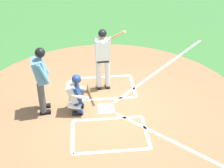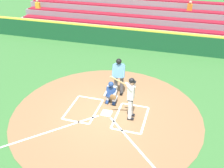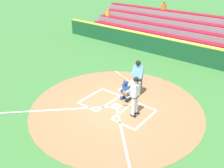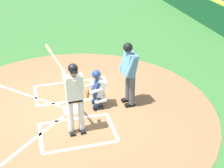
{
  "view_description": "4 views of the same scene",
  "coord_description": "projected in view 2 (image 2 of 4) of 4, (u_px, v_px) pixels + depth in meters",
  "views": [
    {
      "loc": [
        7.18,
        -0.56,
        5.39
      ],
      "look_at": [
        0.37,
        0.13,
        1.02
      ],
      "focal_mm": 53.2,
      "sensor_mm": 36.0,
      "label": 1
    },
    {
      "loc": [
        -2.69,
        8.31,
        6.54
      ],
      "look_at": [
        0.03,
        -0.92,
        0.93
      ],
      "focal_mm": 40.89,
      "sensor_mm": 36.0,
      "label": 2
    },
    {
      "loc": [
        -5.75,
        7.41,
        6.11
      ],
      "look_at": [
        0.57,
        -0.39,
        0.86
      ],
      "focal_mm": 38.0,
      "sensor_mm": 36.0,
      "label": 3
    },
    {
      "loc": [
        -7.52,
        0.82,
        4.86
      ],
      "look_at": [
        -0.52,
        -1.03,
        0.96
      ],
      "focal_mm": 51.53,
      "sensor_mm": 36.0,
      "label": 4
    }
  ],
  "objects": [
    {
      "name": "plate_umpire",
      "position": [
        119.0,
        74.0,
        11.62
      ],
      "size": [
        0.6,
        0.45,
        1.86
      ],
      "color": "#4C4C51",
      "rests_on": "ground"
    },
    {
      "name": "bleacher_stand",
      "position": [
        149.0,
        22.0,
        19.32
      ],
      "size": [
        20.0,
        4.25,
        3.0
      ],
      "color": "gray",
      "rests_on": "ground"
    },
    {
      "name": "batter",
      "position": [
        131.0,
        95.0,
        10.01
      ],
      "size": [
        0.91,
        0.75,
        2.13
      ],
      "color": "white",
      "rests_on": "ground"
    },
    {
      "name": "home_plate_and_chalk",
      "position": [
        100.0,
        126.0,
        10.1
      ],
      "size": [
        7.93,
        4.91,
        0.01
      ],
      "color": "white",
      "rests_on": "dirt_circle"
    },
    {
      "name": "backstop_wall",
      "position": [
        141.0,
        39.0,
        16.72
      ],
      "size": [
        22.0,
        0.36,
        1.31
      ],
      "color": "#19512D",
      "rests_on": "ground"
    },
    {
      "name": "catcher",
      "position": [
        111.0,
        92.0,
        11.16
      ],
      "size": [
        0.59,
        0.64,
        1.13
      ],
      "color": "black",
      "rests_on": "ground"
    },
    {
      "name": "dirt_circle",
      "position": [
        107.0,
        113.0,
        10.83
      ],
      "size": [
        8.0,
        8.0,
        0.01
      ],
      "primitive_type": "cylinder",
      "color": "olive",
      "rests_on": "ground"
    },
    {
      "name": "ground_plane",
      "position": [
        107.0,
        113.0,
        10.83
      ],
      "size": [
        120.0,
        120.0,
        0.0
      ],
      "primitive_type": "plane",
      "color": "#387033"
    },
    {
      "name": "baseball",
      "position": [
        115.0,
        123.0,
        10.23
      ],
      "size": [
        0.07,
        0.07,
        0.07
      ],
      "primitive_type": "sphere",
      "color": "white",
      "rests_on": "ground"
    }
  ]
}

